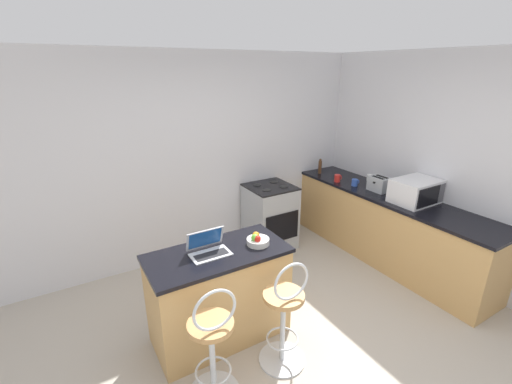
% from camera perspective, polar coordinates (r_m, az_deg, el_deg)
% --- Properties ---
extents(ground_plane, '(20.00, 20.00, 0.00)m').
position_cam_1_polar(ground_plane, '(3.31, 8.26, -26.55)').
color(ground_plane, '#ADA393').
extents(wall_back, '(12.00, 0.06, 2.60)m').
position_cam_1_polar(wall_back, '(4.42, -9.79, 5.39)').
color(wall_back, silver).
rests_on(wall_back, ground_plane).
extents(wall_right, '(0.06, 12.00, 2.60)m').
position_cam_1_polar(wall_right, '(4.36, 34.00, 2.01)').
color(wall_right, silver).
rests_on(wall_right, ground_plane).
extents(breakfast_bar, '(1.24, 0.60, 0.89)m').
position_cam_1_polar(breakfast_bar, '(3.27, -6.10, -16.66)').
color(breakfast_bar, tan).
rests_on(breakfast_bar, ground_plane).
extents(counter_right, '(0.66, 2.79, 0.89)m').
position_cam_1_polar(counter_right, '(4.78, 20.81, -5.43)').
color(counter_right, tan).
rests_on(counter_right, ground_plane).
extents(bar_stool_near, '(0.40, 0.40, 1.02)m').
position_cam_1_polar(bar_stool_near, '(2.75, -7.23, -24.22)').
color(bar_stool_near, silver).
rests_on(bar_stool_near, ground_plane).
extents(bar_stool_far, '(0.40, 0.40, 1.02)m').
position_cam_1_polar(bar_stool_far, '(2.99, 4.74, -19.92)').
color(bar_stool_far, silver).
rests_on(bar_stool_far, ground_plane).
extents(laptop, '(0.34, 0.24, 0.20)m').
position_cam_1_polar(laptop, '(3.00, -7.98, -9.12)').
color(laptop, '#B7BABF').
rests_on(laptop, breakfast_bar).
extents(microwave, '(0.53, 0.40, 0.28)m').
position_cam_1_polar(microwave, '(4.44, 25.08, 0.14)').
color(microwave, silver).
rests_on(microwave, counter_right).
extents(toaster, '(0.21, 0.25, 0.19)m').
position_cam_1_polar(toaster, '(4.69, 19.86, 1.27)').
color(toaster, '#9EA3A8').
rests_on(toaster, counter_right).
extents(stove_range, '(0.60, 0.61, 0.90)m').
position_cam_1_polar(stove_range, '(4.78, 2.32, -4.05)').
color(stove_range, '#9EA3A8').
rests_on(stove_range, ground_plane).
extents(mug_blue, '(0.10, 0.08, 0.09)m').
position_cam_1_polar(mug_blue, '(4.81, 16.16, 1.54)').
color(mug_blue, '#2D51AD').
rests_on(mug_blue, counter_right).
extents(pepper_mill, '(0.05, 0.05, 0.23)m').
position_cam_1_polar(pepper_mill, '(5.24, 10.62, 4.20)').
color(pepper_mill, '#4C2D19').
rests_on(pepper_mill, counter_right).
extents(mug_white, '(0.09, 0.08, 0.09)m').
position_cam_1_polar(mug_white, '(5.10, 18.43, 2.32)').
color(mug_white, white).
rests_on(mug_white, counter_right).
extents(fruit_bowl, '(0.21, 0.21, 0.11)m').
position_cam_1_polar(fruit_bowl, '(3.11, 0.24, -8.05)').
color(fruit_bowl, silver).
rests_on(fruit_bowl, breakfast_bar).
extents(mug_red, '(0.10, 0.08, 0.10)m').
position_cam_1_polar(mug_red, '(4.92, 13.43, 2.26)').
color(mug_red, red).
rests_on(mug_red, counter_right).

